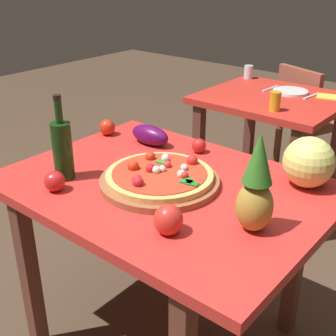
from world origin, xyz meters
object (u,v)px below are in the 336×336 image
Objects in this scene: dining_chair at (306,117)px; dinner_plate at (290,92)px; tomato_at_corner at (107,127)px; pizza_board at (160,181)px; wine_bottle at (62,149)px; tomato_by_bottle at (199,146)px; pizza at (159,174)px; background_table at (271,117)px; drinking_glass_water at (248,72)px; melon at (309,162)px; bell_pepper at (168,220)px; display_table at (166,205)px; drinking_glass_juice at (275,101)px; pineapple_left at (256,188)px; knife_utensil at (311,96)px; fork_utensil at (270,88)px; tomato_near_board at (55,181)px; eggplant at (150,135)px; napkin_folded at (329,97)px.

dinner_plate is at bearing 119.58° from dining_chair.
tomato_at_corner is at bearing 102.35° from dining_chair.
pizza_board is 0.39m from wine_bottle.
tomato_by_bottle is (0.47, 0.11, -0.01)m from tomato_at_corner.
wine_bottle reaches higher than pizza.
wine_bottle reaches higher than tomato_by_bottle.
drinking_glass_water is at bearing 140.25° from background_table.
melon is (0.66, -1.01, 0.23)m from background_table.
bell_pepper reaches higher than background_table.
bell_pepper is at bearing -48.74° from display_table.
dining_chair is 0.95m from drinking_glass_juice.
dining_chair is 2.00m from pizza_board.
pizza is 0.44m from pineapple_left.
drinking_glass_water is 0.51× the size of knife_utensil.
fork_utensil is (-0.09, 0.14, 0.14)m from background_table.
knife_utensil is at bearing 83.14° from tomato_near_board.
pizza_board is 5.86× the size of tomato_at_corner.
melon is (0.42, 0.32, 0.19)m from display_table.
tomato_at_corner is (-0.28, -1.72, 0.33)m from dining_chair.
tomato_by_bottle is at bearing 141.66° from pineapple_left.
fork_utensil is at bearing 116.03° from pineapple_left.
dinner_plate is at bearing -174.46° from knife_utensil.
fork_utensil is at bearing 90.34° from wine_bottle.
background_table is 1.86× the size of pizza_board.
pizza_board is 0.41m from eggplant.
knife_utensil is (0.14, 0.00, -0.00)m from dinner_plate.
eggplant is (-0.53, 0.51, -0.00)m from bell_pepper.
drinking_glass_juice is 0.47m from fork_utensil.
knife_utensil reaches higher than background_table.
fork_utensil is at bearing 102.37° from pizza_board.
pizza is at bearing 118.90° from dining_chair.
pizza is 4.41× the size of drinking_glass_water.
eggplant is 0.24m from tomato_by_bottle.
dining_chair is 2.16m from pineapple_left.
display_table is 15.67× the size of tomato_near_board.
background_table is at bearing -138.19° from knife_utensil.
background_table is 2.08× the size of pizza.
wine_bottle is 1.78m from napkin_folded.
knife_utensil is at bearing 0.00° from dinner_plate.
drinking_glass_water is at bearing 113.57° from bell_pepper.
pineapple_left is at bearing -16.50° from tomato_at_corner.
knife_utensil is at bearing 36.28° from background_table.
pineapple_left is 1.62× the size of eggplant.
display_table is 0.60m from tomato_at_corner.
wine_bottle is at bearing -144.31° from melon.
knife_utensil is (0.25, 1.22, -0.04)m from eggplant.
pineapple_left is 1.98m from drinking_glass_water.
drinking_glass_juice is at bearing -48.42° from drinking_glass_water.
drinking_glass_water is 0.42× the size of dinner_plate.
pineapple_left is (0.43, -0.05, 0.10)m from pizza.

